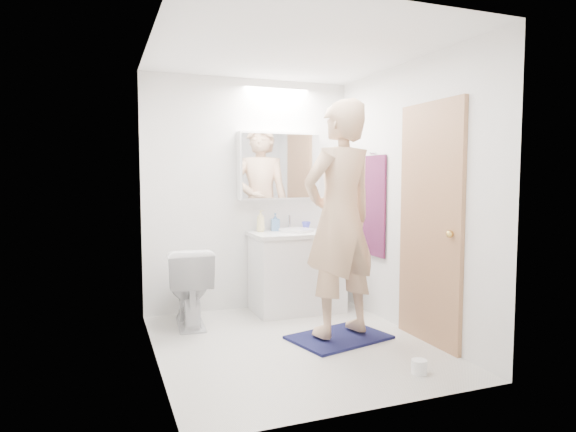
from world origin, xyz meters
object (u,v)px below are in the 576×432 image
toothbrush_cup (306,226)px  toilet (189,286)px  person (340,219)px  toilet_paper_roll (419,367)px  soap_bottle_a (261,221)px  medicine_cabinet (279,166)px  vanity_cabinet (297,273)px  soap_bottle_b (275,222)px

toothbrush_cup → toilet: bearing=-168.1°
person → toothbrush_cup: size_ratio=20.85×
toilet_paper_roll → soap_bottle_a: bearing=104.8°
medicine_cabinet → toilet_paper_roll: 2.55m
medicine_cabinet → soap_bottle_a: (-0.22, -0.06, -0.57)m
vanity_cabinet → soap_bottle_b: soap_bottle_b is taller
toilet → toilet_paper_roll: (1.32, -1.75, -0.32)m
person → soap_bottle_b: 1.18m
toothbrush_cup → toilet_paper_roll: 2.18m
toilet → person: person is taller
medicine_cabinet → person: size_ratio=0.44×
medicine_cabinet → soap_bottle_b: 0.59m
toilet → toilet_paper_roll: toilet is taller
toilet → toilet_paper_roll: 2.21m
toothbrush_cup → toilet_paper_roll: toothbrush_cup is taller
toilet → soap_bottle_b: soap_bottle_b is taller
soap_bottle_a → vanity_cabinet: bearing=-23.5°
soap_bottle_b → medicine_cabinet: bearing=29.1°
toilet → toothbrush_cup: toothbrush_cup is taller
toilet_paper_roll → medicine_cabinet: bearing=98.4°
medicine_cabinet → toothbrush_cup: (0.29, -0.05, -0.64)m
toilet → soap_bottle_b: size_ratio=3.96×
toilet → soap_bottle_a: size_ratio=3.28×
soap_bottle_b → toilet_paper_roll: bearing=-80.0°
vanity_cabinet → toothbrush_cup: 0.53m
person → soap_bottle_a: size_ratio=8.79×
medicine_cabinet → toothbrush_cup: bearing=-9.7°
person → medicine_cabinet: bearing=-97.9°
vanity_cabinet → toothbrush_cup: size_ratio=9.48×
medicine_cabinet → toilet: medicine_cabinet is taller
vanity_cabinet → toothbrush_cup: (0.17, 0.16, 0.47)m
soap_bottle_b → toilet: bearing=-162.9°
person → soap_bottle_a: bearing=-86.7°
soap_bottle_b → toothbrush_cup: bearing=-3.3°
toilet → person: bearing=147.1°
person → toilet: bearing=-50.9°
toilet → medicine_cabinet: bearing=-157.7°
person → soap_bottle_b: person is taller
toilet_paper_roll → toothbrush_cup: bearing=90.4°
toothbrush_cup → toilet_paper_roll: (0.02, -2.02, -0.81)m
soap_bottle_a → toilet_paper_roll: size_ratio=2.05×
vanity_cabinet → person: bearing=-90.2°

